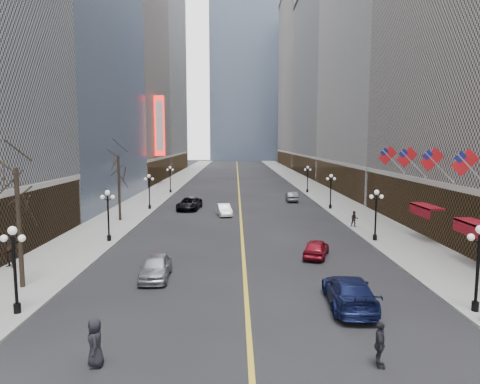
{
  "coord_description": "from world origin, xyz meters",
  "views": [
    {
      "loc": [
        -0.61,
        -7.13,
        8.89
      ],
      "look_at": [
        -0.36,
        16.38,
        6.1
      ],
      "focal_mm": 32.0,
      "sensor_mm": 36.0,
      "label": 1
    }
  ],
  "objects_px": {
    "streetlamp_west_1": "(108,210)",
    "car_sb_near": "(349,292)",
    "streetlamp_east_1": "(376,210)",
    "streetlamp_west_3": "(170,176)",
    "streetlamp_east_0": "(478,259)",
    "car_nb_near": "(156,267)",
    "streetlamp_east_3": "(308,176)",
    "car_sb_far": "(292,197)",
    "streetlamp_east_2": "(331,188)",
    "car_sb_mid": "(316,248)",
    "car_nb_mid": "(224,210)",
    "streetlamp_west_0": "(14,261)",
    "streetlamp_west_2": "(149,188)",
    "car_nb_far": "(189,204)"
  },
  "relations": [
    {
      "from": "car_nb_mid",
      "to": "car_sb_far",
      "type": "relative_size",
      "value": 0.97
    },
    {
      "from": "streetlamp_east_1",
      "to": "streetlamp_west_2",
      "type": "height_order",
      "value": "same"
    },
    {
      "from": "streetlamp_west_0",
      "to": "streetlamp_east_2",
      "type": "bearing_deg",
      "value": 55.23
    },
    {
      "from": "streetlamp_east_1",
      "to": "car_nb_far",
      "type": "bearing_deg",
      "value": 135.42
    },
    {
      "from": "streetlamp_east_3",
      "to": "streetlamp_west_2",
      "type": "bearing_deg",
      "value": -142.67
    },
    {
      "from": "streetlamp_east_2",
      "to": "streetlamp_east_0",
      "type": "bearing_deg",
      "value": -90.0
    },
    {
      "from": "streetlamp_west_0",
      "to": "car_sb_far",
      "type": "height_order",
      "value": "streetlamp_west_0"
    },
    {
      "from": "streetlamp_east_2",
      "to": "car_sb_near",
      "type": "xyz_separation_m",
      "value": [
        -6.28,
        -32.95,
        -2.07
      ]
    },
    {
      "from": "streetlamp_east_1",
      "to": "car_sb_far",
      "type": "distance_m",
      "value": 26.23
    },
    {
      "from": "car_nb_near",
      "to": "car_sb_mid",
      "type": "distance_m",
      "value": 12.51
    },
    {
      "from": "streetlamp_east_0",
      "to": "car_nb_mid",
      "type": "height_order",
      "value": "streetlamp_east_0"
    },
    {
      "from": "streetlamp_east_3",
      "to": "car_sb_mid",
      "type": "bearing_deg",
      "value": -98.58
    },
    {
      "from": "streetlamp_west_1",
      "to": "streetlamp_east_3",
      "type": "bearing_deg",
      "value": 56.75
    },
    {
      "from": "streetlamp_east_0",
      "to": "streetlamp_east_3",
      "type": "relative_size",
      "value": 1.0
    },
    {
      "from": "streetlamp_west_1",
      "to": "streetlamp_west_3",
      "type": "height_order",
      "value": "same"
    },
    {
      "from": "streetlamp_west_0",
      "to": "car_nb_mid",
      "type": "xyz_separation_m",
      "value": [
        9.8,
        29.78,
        -2.21
      ]
    },
    {
      "from": "streetlamp_west_0",
      "to": "car_nb_mid",
      "type": "height_order",
      "value": "streetlamp_west_0"
    },
    {
      "from": "car_sb_near",
      "to": "streetlamp_west_3",
      "type": "bearing_deg",
      "value": -67.73
    },
    {
      "from": "streetlamp_east_0",
      "to": "streetlamp_west_3",
      "type": "xyz_separation_m",
      "value": [
        -23.6,
        52.0,
        0.0
      ]
    },
    {
      "from": "car_nb_mid",
      "to": "car_nb_far",
      "type": "bearing_deg",
      "value": 126.22
    },
    {
      "from": "streetlamp_east_0",
      "to": "car_sb_mid",
      "type": "xyz_separation_m",
      "value": [
        -6.18,
        11.02,
        -2.2
      ]
    },
    {
      "from": "car_sb_near",
      "to": "streetlamp_west_2",
      "type": "bearing_deg",
      "value": -58.78
    },
    {
      "from": "car_nb_far",
      "to": "streetlamp_west_1",
      "type": "bearing_deg",
      "value": -100.14
    },
    {
      "from": "streetlamp_west_3",
      "to": "car_nb_mid",
      "type": "height_order",
      "value": "streetlamp_west_3"
    },
    {
      "from": "streetlamp_west_1",
      "to": "streetlamp_east_1",
      "type": "bearing_deg",
      "value": 0.0
    },
    {
      "from": "streetlamp_east_2",
      "to": "car_sb_far",
      "type": "distance_m",
      "value": 9.08
    },
    {
      "from": "streetlamp_east_3",
      "to": "car_nb_mid",
      "type": "xyz_separation_m",
      "value": [
        -13.8,
        -22.22,
        -2.21
      ]
    },
    {
      "from": "streetlamp_east_0",
      "to": "car_nb_near",
      "type": "bearing_deg",
      "value": 161.3
    },
    {
      "from": "car_sb_near",
      "to": "streetlamp_west_0",
      "type": "bearing_deg",
      "value": 6.95
    },
    {
      "from": "streetlamp_west_2",
      "to": "car_sb_far",
      "type": "xyz_separation_m",
      "value": [
        19.55,
        7.83,
        -2.18
      ]
    },
    {
      "from": "streetlamp_west_3",
      "to": "car_sb_near",
      "type": "height_order",
      "value": "streetlamp_west_3"
    },
    {
      "from": "streetlamp_east_1",
      "to": "car_sb_far",
      "type": "bearing_deg",
      "value": 98.9
    },
    {
      "from": "streetlamp_west_1",
      "to": "car_sb_mid",
      "type": "distance_m",
      "value": 18.25
    },
    {
      "from": "streetlamp_east_1",
      "to": "streetlamp_west_3",
      "type": "height_order",
      "value": "same"
    },
    {
      "from": "streetlamp_west_3",
      "to": "car_sb_near",
      "type": "distance_m",
      "value": 53.86
    },
    {
      "from": "streetlamp_west_2",
      "to": "car_nb_mid",
      "type": "height_order",
      "value": "streetlamp_west_2"
    },
    {
      "from": "streetlamp_east_3",
      "to": "car_nb_mid",
      "type": "distance_m",
      "value": 26.25
    },
    {
      "from": "streetlamp_east_3",
      "to": "streetlamp_east_0",
      "type": "bearing_deg",
      "value": -90.0
    },
    {
      "from": "streetlamp_west_1",
      "to": "car_sb_mid",
      "type": "bearing_deg",
      "value": -15.95
    },
    {
      "from": "streetlamp_east_2",
      "to": "streetlamp_east_3",
      "type": "xyz_separation_m",
      "value": [
        0.0,
        18.0,
        0.0
      ]
    },
    {
      "from": "streetlamp_west_3",
      "to": "streetlamp_west_1",
      "type": "bearing_deg",
      "value": -90.0
    },
    {
      "from": "streetlamp_west_1",
      "to": "car_sb_near",
      "type": "bearing_deg",
      "value": -40.81
    },
    {
      "from": "streetlamp_east_2",
      "to": "car_sb_far",
      "type": "height_order",
      "value": "streetlamp_east_2"
    },
    {
      "from": "streetlamp_west_1",
      "to": "streetlamp_west_2",
      "type": "relative_size",
      "value": 1.0
    },
    {
      "from": "car_sb_near",
      "to": "car_sb_far",
      "type": "height_order",
      "value": "car_sb_near"
    },
    {
      "from": "streetlamp_east_3",
      "to": "car_sb_far",
      "type": "distance_m",
      "value": 11.16
    },
    {
      "from": "streetlamp_east_0",
      "to": "car_nb_mid",
      "type": "relative_size",
      "value": 1.07
    },
    {
      "from": "streetlamp_east_3",
      "to": "streetlamp_west_0",
      "type": "height_order",
      "value": "same"
    },
    {
      "from": "car_nb_far",
      "to": "streetlamp_west_2",
      "type": "bearing_deg",
      "value": -172.27
    },
    {
      "from": "streetlamp_east_2",
      "to": "car_sb_mid",
      "type": "relative_size",
      "value": 1.1
    }
  ]
}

